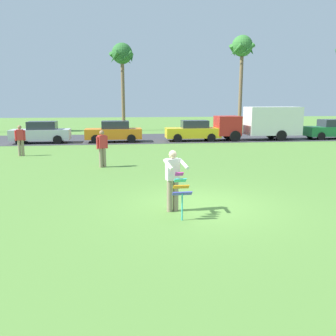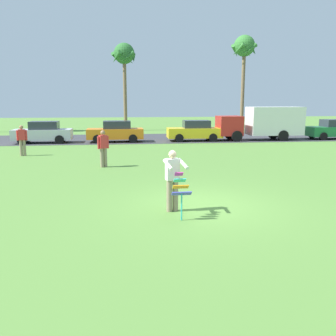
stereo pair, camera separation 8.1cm
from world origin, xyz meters
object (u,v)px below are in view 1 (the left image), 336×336
parked_truck_red_cab (262,122)px  kite_held (181,189)px  parked_car_orange (114,132)px  person_walker_far (102,147)px  parked_car_yellow (193,131)px  palm_tree_centre_far (242,51)px  parked_car_green (331,130)px  person_kite_flyer (173,178)px  parked_car_silver (41,133)px  palm_tree_right_near (122,57)px  person_walker_near (20,140)px

parked_truck_red_cab → kite_held: bearing=-117.8°
parked_car_orange → person_walker_far: 10.48m
parked_car_yellow → parked_truck_red_cab: parked_truck_red_cab is taller
parked_car_yellow → palm_tree_centre_far: (6.73, 8.85, 7.31)m
parked_car_orange → parked_car_green: size_ratio=1.00×
person_kite_flyer → parked_car_silver: bearing=112.4°
person_kite_flyer → parked_car_green: size_ratio=0.41×
kite_held → person_walker_far: size_ratio=0.69×
parked_car_silver → parked_truck_red_cab: (17.04, -0.00, 0.64)m
parked_car_green → kite_held: bearing=-130.4°
person_kite_flyer → palm_tree_right_near: bearing=92.3°
person_kite_flyer → palm_tree_centre_far: size_ratio=0.18×
kite_held → parked_car_green: (15.55, 18.25, -0.04)m
parked_car_orange → palm_tree_centre_far: size_ratio=0.44×
parked_car_orange → parked_car_yellow: 6.10m
parked_car_silver → palm_tree_right_near: size_ratio=0.48×
parked_car_yellow → person_walker_near: bearing=-150.5°
person_kite_flyer → person_walker_far: size_ratio=1.00×
person_kite_flyer → parked_car_orange: bearing=96.3°
parked_car_orange → parked_car_green: (17.63, 0.00, 0.00)m
parked_truck_red_cab → person_walker_far: size_ratio=3.88×
kite_held → parked_car_orange: bearing=96.5°
person_kite_flyer → person_walker_near: same height
parked_car_silver → person_walker_near: (0.23, -6.34, 0.16)m
parked_car_orange → parked_car_yellow: bearing=-0.0°
parked_car_silver → parked_car_orange: size_ratio=1.00×
kite_held → parked_car_orange: parked_car_orange is taller
palm_tree_right_near → kite_held: bearing=-87.5°
person_kite_flyer → palm_tree_right_near: size_ratio=0.19×
person_walker_near → parked_car_silver: bearing=92.1°
parked_car_silver → person_walker_far: (4.98, -10.48, 0.16)m
palm_tree_centre_far → palm_tree_right_near: bearing=171.2°
person_kite_flyer → parked_car_orange: 17.74m
person_kite_flyer → palm_tree_centre_far: palm_tree_centre_far is taller
kite_held → parked_truck_red_cab: bearing=62.2°
person_kite_flyer → palm_tree_centre_far: (10.88, 26.47, 7.13)m
person_walker_far → palm_tree_right_near: bearing=86.9°
person_kite_flyer → kite_held: 0.66m
kite_held → palm_tree_right_near: size_ratio=0.13×
parked_car_orange → parked_car_green: bearing=0.0°
parked_car_silver → parked_car_green: size_ratio=1.00×
kite_held → parked_car_yellow: 18.69m
parked_car_green → palm_tree_centre_far: 12.44m
kite_held → person_walker_near: person_walker_near is taller
palm_tree_right_near → person_walker_far: bearing=-93.1°
parked_car_silver → parked_car_green: same height
parked_car_silver → person_walker_far: size_ratio=2.45×
parked_car_green → parked_car_silver: bearing=180.0°
parked_car_silver → palm_tree_right_near: palm_tree_right_near is taller
kite_held → parked_car_silver: parked_car_silver is taller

